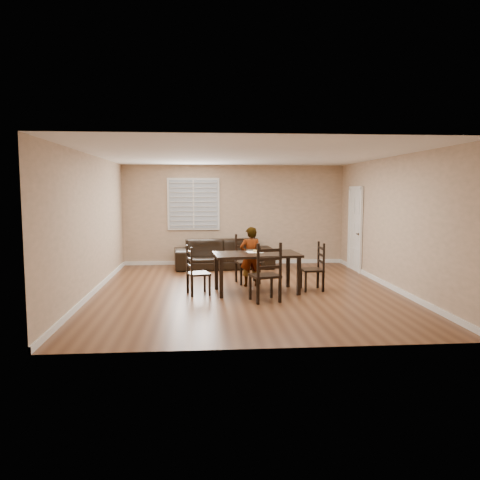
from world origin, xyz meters
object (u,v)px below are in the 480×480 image
(dining_table, at_px, (256,258))
(child, at_px, (251,257))
(chair_right, at_px, (318,268))
(chair_near, at_px, (246,260))
(chair_far, at_px, (268,276))
(chair_left, at_px, (193,273))
(donut, at_px, (256,251))
(sofa, at_px, (224,254))

(dining_table, height_order, child, child)
(dining_table, xyz_separation_m, chair_right, (1.26, 0.11, -0.25))
(chair_near, distance_m, chair_right, 1.67)
(chair_near, distance_m, child, 0.48)
(chair_right, bearing_deg, chair_far, -51.42)
(chair_left, xyz_separation_m, donut, (1.26, 0.32, 0.38))
(chair_far, height_order, donut, chair_far)
(chair_left, relative_size, donut, 8.73)
(donut, bearing_deg, chair_right, -3.75)
(child, height_order, donut, child)
(child, xyz_separation_m, donut, (0.06, -0.41, 0.18))
(chair_near, xyz_separation_m, chair_right, (1.37, -0.95, -0.04))
(chair_left, xyz_separation_m, child, (1.20, 0.73, 0.20))
(chair_far, xyz_separation_m, sofa, (-0.61, 3.86, -0.13))
(donut, bearing_deg, sofa, 100.46)
(chair_right, distance_m, child, 1.42)
(child, bearing_deg, chair_left, 27.68)
(chair_left, bearing_deg, dining_table, -98.55)
(chair_right, bearing_deg, donut, -95.74)
(dining_table, relative_size, chair_right, 1.79)
(chair_right, xyz_separation_m, child, (-1.31, 0.50, 0.19))
(chair_near, bearing_deg, chair_left, -145.51)
(dining_table, relative_size, child, 1.39)
(chair_far, relative_size, child, 0.87)
(chair_right, bearing_deg, dining_table, -87.16)
(chair_near, relative_size, chair_far, 0.97)
(child, bearing_deg, chair_near, -86.81)
(chair_near, bearing_deg, chair_far, -95.52)
(donut, bearing_deg, chair_far, -84.86)
(child, relative_size, sofa, 0.50)
(chair_left, height_order, donut, chair_left)
(chair_left, xyz_separation_m, chair_right, (2.51, 0.24, 0.01))
(chair_far, bearing_deg, chair_left, -43.47)
(chair_far, relative_size, chair_left, 1.15)
(chair_near, bearing_deg, child, -94.74)
(dining_table, xyz_separation_m, child, (-0.05, 0.60, -0.06))
(chair_right, relative_size, sofa, 0.38)
(chair_left, xyz_separation_m, sofa, (0.74, 3.10, -0.06))
(chair_far, bearing_deg, chair_near, -98.17)
(child, relative_size, donut, 11.55)
(dining_table, distance_m, chair_far, 0.91)
(chair_near, relative_size, sofa, 0.42)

